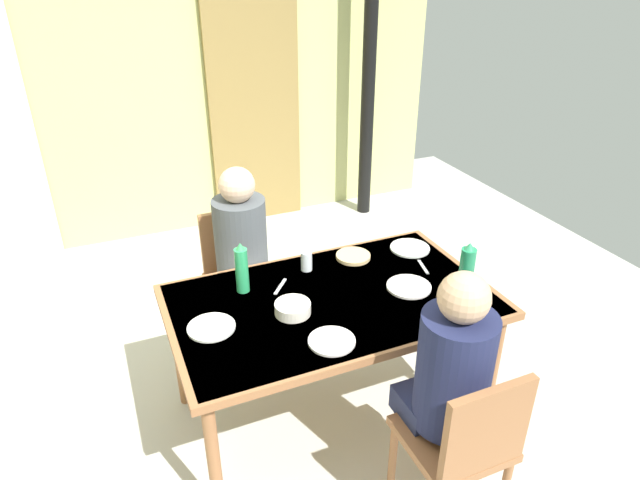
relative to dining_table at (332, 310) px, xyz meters
The scene contains 21 objects.
ground_plane 0.76m from the dining_table, 140.25° to the left, with size 6.30×6.30×0.00m, color #BABAB0.
wall_back 2.72m from the dining_table, 95.56° to the left, with size 4.72×0.10×2.59m, color #BABE75.
door_wooden 2.61m from the dining_table, 80.72° to the left, with size 0.80×0.05×2.00m, color olive.
stove_pipe_column 2.74m from the dining_table, 58.97° to the left, with size 0.12×0.12×2.59m, color black.
dining_table is the anchor object (origin of this frame).
chair_near_diner 0.87m from the dining_table, 75.41° to the right, with size 0.40×0.40×0.87m.
chair_far_diner 0.88m from the dining_table, 107.18° to the left, with size 0.40×0.40×0.87m.
person_near_diner 0.72m from the dining_table, 72.67° to the right, with size 0.30×0.37×0.77m.
person_far_diner 0.74m from the dining_table, 110.34° to the left, with size 0.30×0.37×0.77m.
water_bottle_green_near 0.49m from the dining_table, 147.64° to the left, with size 0.06×0.06×0.27m.
water_bottle_green_far 0.69m from the dining_table, 18.35° to the right, with size 0.07×0.07×0.28m.
serving_bowl_center 0.24m from the dining_table, 169.66° to the right, with size 0.17×0.17×0.06m, color silver.
dinner_plate_near_left 0.35m from the dining_table, 114.62° to the right, with size 0.21×0.21×0.01m, color white.
dinner_plate_near_right 0.68m from the dining_table, 24.85° to the left, with size 0.22×0.22×0.01m, color white.
dinner_plate_far_center 0.41m from the dining_table, ahead, with size 0.22×0.22×0.01m, color white.
dinner_plate_far_side 0.60m from the dining_table, behind, with size 0.22×0.22×0.01m, color white.
drinking_glass_by_near_diner 0.33m from the dining_table, 92.16° to the left, with size 0.06×0.06×0.11m, color silver.
drinking_glass_by_far_diner 0.66m from the dining_table, 32.76° to the right, with size 0.06×0.06×0.10m, color silver.
bread_plate_sliced 0.43m from the dining_table, 49.61° to the left, with size 0.19×0.19×0.02m, color #DBB77A.
cutlery_knife_near 0.29m from the dining_table, 134.80° to the left, with size 0.15×0.02×0.00m, color silver.
cutlery_fork_near 0.58m from the dining_table, ahead, with size 0.15×0.02×0.00m, color silver.
Camera 1 is at (-0.69, -2.27, 2.26)m, focal length 31.22 mm.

